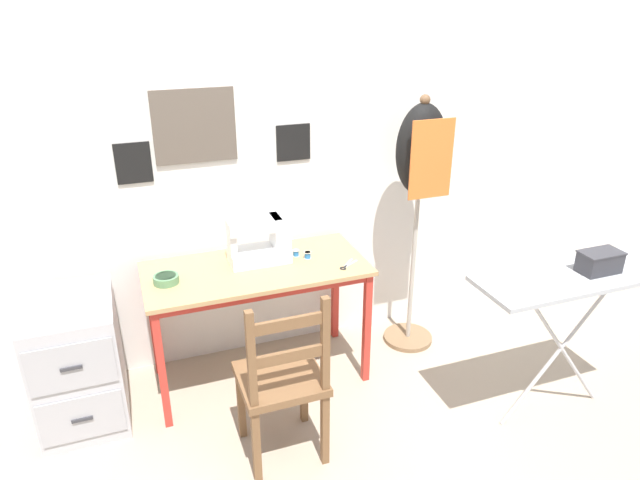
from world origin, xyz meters
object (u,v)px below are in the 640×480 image
Objects in this scene: dress_form at (420,167)px; thread_spool_near_machine at (296,253)px; fabric_bowl at (166,279)px; sewing_machine at (262,241)px; wooden_chair at (282,381)px; ironing_board at (574,283)px; storage_box at (600,262)px; thread_spool_mid_table at (308,255)px; filing_cabinet at (78,361)px; scissors at (346,266)px.

thread_spool_near_machine is at bearing 178.28° from dress_form.
sewing_machine is at bearing 8.58° from fabric_bowl.
fabric_bowl is 0.15× the size of wooden_chair.
thread_spool_near_machine is (0.20, -0.01, -0.11)m from sewing_machine.
ironing_board is at bearing -7.89° from wooden_chair.
dress_form is 1.09m from storage_box.
thread_spool_near_machine is 0.07m from thread_spool_mid_table.
thread_spool_mid_table is 0.84m from dress_form.
sewing_machine is 2.62× the size of fabric_bowl.
storage_box is (1.60, -0.22, 0.47)m from wooden_chair.
thread_spool_mid_table is 0.06× the size of filing_cabinet.
ironing_board reaches higher than thread_spool_near_machine.
sewing_machine reaches higher than ironing_board.
dress_form is (1.51, 0.05, 0.44)m from fabric_bowl.
thread_spool_mid_table is (-0.17, 0.17, 0.02)m from scissors.
ironing_board reaches higher than fabric_bowl.
storage_box reaches higher than fabric_bowl.
sewing_machine is at bearing 167.36° from thread_spool_mid_table.
ironing_board is at bearing -35.97° from scissors.
storage_box is at bearing -22.75° from fabric_bowl.
thread_spool_mid_table is at bearing -43.54° from thread_spool_near_machine.
ironing_board is 4.93× the size of storage_box.
filing_cabinet is at bearing 173.81° from scissors.
storage_box reaches higher than scissors.
filing_cabinet is at bearing 160.59° from ironing_board.
fabric_bowl is 0.64m from filing_cabinet.
ironing_board reaches higher than filing_cabinet.
sewing_machine is 0.28m from thread_spool_mid_table.
wooden_chair is (-0.52, -0.49, -0.30)m from scissors.
storage_box is at bearing -7.41° from ironing_board.
scissors is at bearing -45.88° from thread_spool_mid_table.
fabric_bowl is at bearing 156.38° from ironing_board.
sewing_machine is 0.34× the size of ironing_board.
dress_form is at bearing -1.69° from sewing_machine.
wooden_chair is 1.54m from ironing_board.
thread_spool_mid_table is (0.05, -0.05, 0.00)m from thread_spool_near_machine.
thread_spool_mid_table is at bearing -12.64° from sewing_machine.
storage_box is (1.24, -0.88, 0.15)m from thread_spool_mid_table.
filing_cabinet is at bearing -176.98° from thread_spool_near_machine.
thread_spool_mid_table reaches higher than scissors.
filing_cabinet is 2.18m from dress_form.
thread_spool_near_machine is 0.04× the size of wooden_chair.
ironing_board is (1.92, -0.84, 0.05)m from fabric_bowl.
sewing_machine is 0.49m from scissors.
scissors is 1.30m from storage_box.
scissors is at bearing -8.66° from fabric_bowl.
fabric_bowl reaches higher than thread_spool_mid_table.
storage_box is (1.07, -0.71, 0.17)m from scissors.
wooden_chair is 0.89× the size of ironing_board.
thread_spool_mid_table is 0.20× the size of storage_box.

